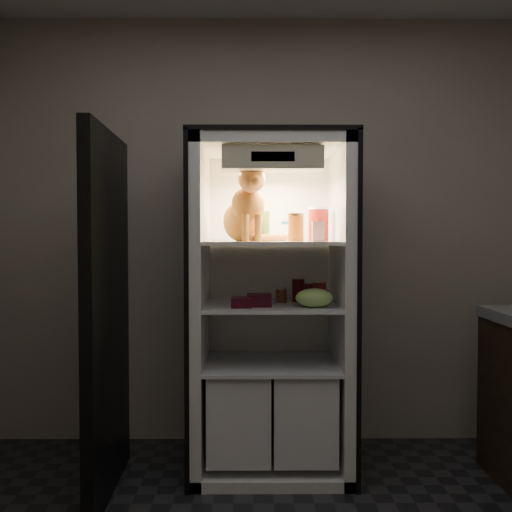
# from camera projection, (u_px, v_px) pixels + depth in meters

# --- Properties ---
(room_shell) EXTENTS (3.60, 3.60, 3.60)m
(room_shell) POSITION_uv_depth(u_px,v_px,m) (284.00, 143.00, 1.85)
(room_shell) COLOR white
(room_shell) RESTS_ON floor
(refrigerator) EXTENTS (0.90, 0.72, 1.88)m
(refrigerator) POSITION_uv_depth(u_px,v_px,m) (271.00, 328.00, 3.26)
(refrigerator) COLOR white
(refrigerator) RESTS_ON floor
(fridge_door) EXTENTS (0.09, 0.87, 1.85)m
(fridge_door) POSITION_uv_depth(u_px,v_px,m) (107.00, 315.00, 2.91)
(fridge_door) COLOR black
(fridge_door) RESTS_ON floor
(tabby_cat) EXTENTS (0.40, 0.44, 0.44)m
(tabby_cat) POSITION_uv_depth(u_px,v_px,m) (246.00, 211.00, 3.16)
(tabby_cat) COLOR #C15118
(tabby_cat) RESTS_ON refrigerator
(parmesan_shaker) EXTENTS (0.07, 0.07, 0.17)m
(parmesan_shaker) POSITION_uv_depth(u_px,v_px,m) (264.00, 226.00, 3.25)
(parmesan_shaker) COLOR #227E33
(parmesan_shaker) RESTS_ON refrigerator
(mayo_tub) EXTENTS (0.08, 0.08, 0.11)m
(mayo_tub) POSITION_uv_depth(u_px,v_px,m) (288.00, 231.00, 3.35)
(mayo_tub) COLOR white
(mayo_tub) RESTS_ON refrigerator
(salsa_jar) EXTENTS (0.09, 0.09, 0.15)m
(salsa_jar) POSITION_uv_depth(u_px,v_px,m) (296.00, 227.00, 3.13)
(salsa_jar) COLOR #9B1B0E
(salsa_jar) RESTS_ON refrigerator
(pepper_jar) EXTENTS (0.12, 0.12, 0.20)m
(pepper_jar) POSITION_uv_depth(u_px,v_px,m) (318.00, 224.00, 3.27)
(pepper_jar) COLOR #A62316
(pepper_jar) RESTS_ON refrigerator
(cream_carton) EXTENTS (0.06, 0.06, 0.11)m
(cream_carton) POSITION_uv_depth(u_px,v_px,m) (318.00, 231.00, 3.04)
(cream_carton) COLOR white
(cream_carton) RESTS_ON refrigerator
(soda_can_a) EXTENTS (0.07, 0.07, 0.13)m
(soda_can_a) POSITION_uv_depth(u_px,v_px,m) (298.00, 290.00, 3.29)
(soda_can_a) COLOR black
(soda_can_a) RESTS_ON refrigerator
(soda_can_b) EXTENTS (0.06, 0.06, 0.12)m
(soda_can_b) POSITION_uv_depth(u_px,v_px,m) (310.00, 293.00, 3.17)
(soda_can_b) COLOR black
(soda_can_b) RESTS_ON refrigerator
(soda_can_c) EXTENTS (0.07, 0.07, 0.13)m
(soda_can_c) POSITION_uv_depth(u_px,v_px,m) (319.00, 294.00, 3.09)
(soda_can_c) COLOR black
(soda_can_c) RESTS_ON refrigerator
(condiment_jar) EXTENTS (0.06, 0.06, 0.09)m
(condiment_jar) POSITION_uv_depth(u_px,v_px,m) (281.00, 295.00, 3.25)
(condiment_jar) COLOR brown
(condiment_jar) RESTS_ON refrigerator
(grape_bag) EXTENTS (0.20, 0.15, 0.10)m
(grape_bag) POSITION_uv_depth(u_px,v_px,m) (314.00, 298.00, 3.03)
(grape_bag) COLOR #8BC75C
(grape_bag) RESTS_ON refrigerator
(berry_box_left) EXTENTS (0.11, 0.11, 0.05)m
(berry_box_left) POSITION_uv_depth(u_px,v_px,m) (242.00, 302.00, 3.03)
(berry_box_left) COLOR #430B1B
(berry_box_left) RESTS_ON refrigerator
(berry_box_right) EXTENTS (0.13, 0.13, 0.07)m
(berry_box_right) POSITION_uv_depth(u_px,v_px,m) (259.00, 300.00, 3.07)
(berry_box_right) COLOR #430B1B
(berry_box_right) RESTS_ON refrigerator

